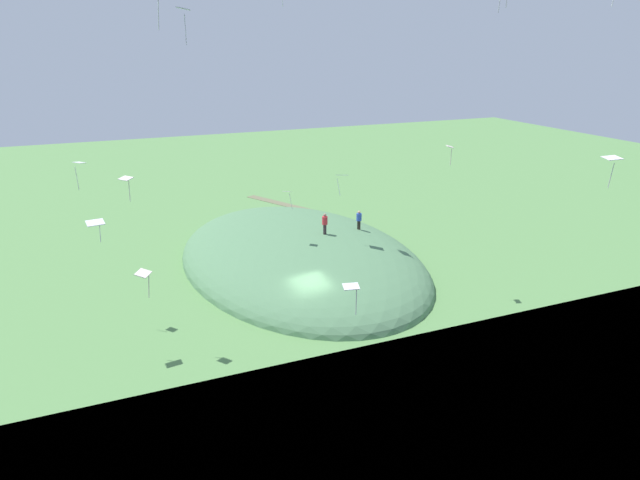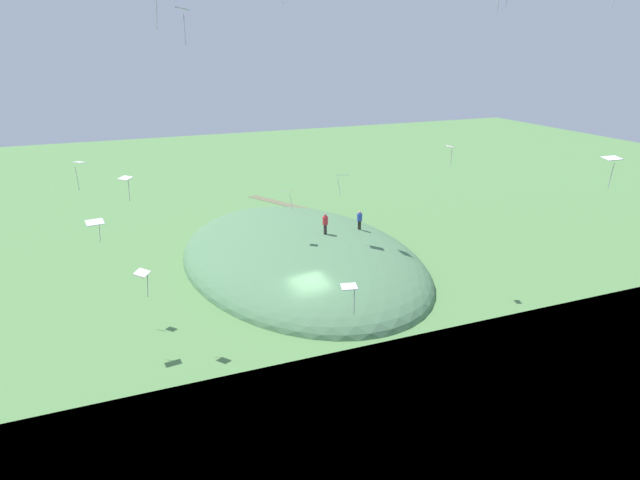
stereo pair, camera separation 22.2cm
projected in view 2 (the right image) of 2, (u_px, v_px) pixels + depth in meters
name	position (u px, v px, depth m)	size (l,w,h in m)	color
ground_plane	(310.00, 310.00, 39.61)	(160.00, 160.00, 0.00)	#558548
grass_hill	(300.00, 261.00, 48.42)	(28.80, 18.74, 5.38)	#507D54
dirt_path	(290.00, 205.00, 64.60)	(12.58, 1.10, 0.04)	#676549
person_near_shore	(325.00, 221.00, 46.42)	(0.57, 0.57, 1.73)	#35292D
person_watching_kites	(360.00, 218.00, 48.93)	(0.61, 0.61, 1.64)	black
kite_0	(95.00, 223.00, 31.66)	(0.77, 1.02, 1.30)	white
kite_2	(342.00, 176.00, 44.08)	(1.00, 1.15, 1.67)	white
kite_3	(450.00, 148.00, 38.95)	(0.75, 0.64, 1.32)	#F5DDD3
kite_4	(183.00, 11.00, 27.62)	(1.04, 0.84, 1.72)	white
kite_5	(612.00, 159.00, 30.32)	(1.27, 1.11, 1.70)	white
kite_6	(79.00, 165.00, 35.11)	(0.84, 0.80, 1.69)	white
kite_8	(288.00, 193.00, 43.68)	(0.72, 0.75, 1.46)	white
kite_10	(142.00, 274.00, 27.57)	(1.01, 0.91, 1.41)	white
kite_11	(350.00, 289.00, 25.07)	(0.63, 0.79, 1.50)	white
kite_12	(126.00, 180.00, 31.56)	(0.91, 0.85, 1.41)	silver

